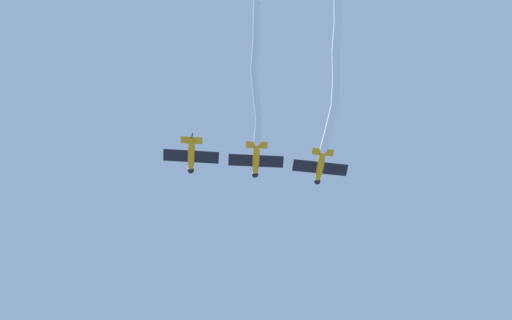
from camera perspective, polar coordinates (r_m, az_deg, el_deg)
airplane_lead at (r=84.35m, az=5.33°, el=-0.57°), size 5.52×6.18×1.70m
smoke_trail_lead at (r=77.10m, az=6.42°, el=9.85°), size 19.26×21.86×2.16m
airplane_left_wing at (r=83.84m, az=-0.00°, el=0.00°), size 5.74×5.97×1.70m
smoke_trail_left_wing at (r=78.37m, az=0.03°, el=8.54°), size 15.60×16.50×2.04m
airplane_right_wing at (r=83.56m, az=-5.39°, el=0.38°), size 5.68×6.02×1.70m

